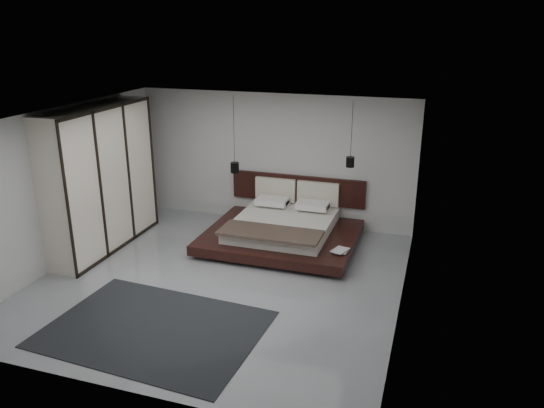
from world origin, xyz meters
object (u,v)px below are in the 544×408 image
(bed, at_px, (283,228))
(pendant_left, at_px, (235,167))
(wardrobe, at_px, (100,179))
(pendant_right, at_px, (350,162))
(lattice_screen, at_px, (139,159))
(rug, at_px, (155,329))

(bed, height_order, pendant_left, pendant_left)
(pendant_left, distance_m, wardrobe, 2.66)
(pendant_left, height_order, pendant_right, same)
(pendant_right, bearing_deg, bed, -158.51)
(lattice_screen, distance_m, pendant_right, 4.71)
(lattice_screen, xyz_separation_m, bed, (3.50, -0.55, -1.00))
(lattice_screen, distance_m, rug, 5.09)
(pendant_left, relative_size, wardrobe, 0.56)
(pendant_right, distance_m, wardrobe, 4.76)
(pendant_right, bearing_deg, rug, -116.63)
(wardrobe, bearing_deg, pendant_right, 20.90)
(bed, xyz_separation_m, pendant_right, (1.19, 0.47, 1.34))
(lattice_screen, height_order, rug, lattice_screen)
(lattice_screen, relative_size, pendant_left, 1.64)
(pendant_left, relative_size, rug, 0.52)
(bed, height_order, wardrobe, wardrobe)
(bed, relative_size, wardrobe, 1.04)
(pendant_right, height_order, rug, pendant_right)
(pendant_right, bearing_deg, wardrobe, -159.10)
(bed, bearing_deg, rug, -103.24)
(bed, bearing_deg, pendant_left, 158.51)
(bed, distance_m, pendant_left, 1.65)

